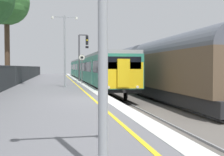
# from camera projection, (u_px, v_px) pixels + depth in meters

# --- Properties ---
(ground) EXTENTS (17.40, 110.00, 1.21)m
(ground) POSITION_uv_depth(u_px,v_px,m) (154.00, 111.00, 14.49)
(ground) COLOR slate
(commuter_train_at_platform) EXTENTS (2.83, 40.01, 3.81)m
(commuter_train_at_platform) POSITION_uv_depth(u_px,v_px,m) (89.00, 69.00, 38.10)
(commuter_train_at_platform) COLOR #2D846B
(commuter_train_at_platform) RESTS_ON ground
(freight_train_adjacent_track) EXTENTS (2.60, 62.28, 4.67)m
(freight_train_adjacent_track) POSITION_uv_depth(u_px,v_px,m) (113.00, 67.00, 43.53)
(freight_train_adjacent_track) COLOR #232326
(freight_train_adjacent_track) RESTS_ON ground
(signal_gantry) EXTENTS (1.10, 0.24, 5.07)m
(signal_gantry) POSITION_uv_depth(u_px,v_px,m) (82.00, 52.00, 31.77)
(signal_gantry) COLOR #47474C
(signal_gantry) RESTS_ON ground
(speed_limit_sign) EXTENTS (0.59, 0.08, 2.74)m
(speed_limit_sign) POSITION_uv_depth(u_px,v_px,m) (82.00, 65.00, 27.26)
(speed_limit_sign) COLOR #59595B
(speed_limit_sign) RESTS_ON ground
(platform_lamp_mid) EXTENTS (2.00, 0.20, 5.46)m
(platform_lamp_mid) POSITION_uv_depth(u_px,v_px,m) (65.00, 45.00, 22.35)
(platform_lamp_mid) COLOR #93999E
(platform_lamp_mid) RESTS_ON ground
(background_tree_left) EXTENTS (3.81, 3.81, 8.92)m
(background_tree_left) POSITION_uv_depth(u_px,v_px,m) (7.00, 4.00, 24.58)
(background_tree_left) COLOR #473323
(background_tree_left) RESTS_ON ground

